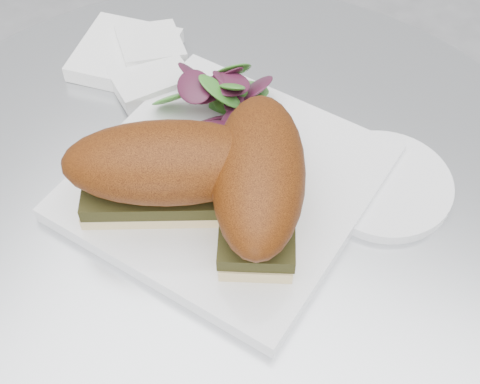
# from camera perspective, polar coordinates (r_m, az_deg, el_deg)

# --- Properties ---
(table) EXTENTS (0.70, 0.70, 0.73)m
(table) POSITION_cam_1_polar(r_m,az_deg,el_deg) (0.81, -1.43, -12.51)
(table) COLOR silver
(table) RESTS_ON ground
(plate) EXTENTS (0.27, 0.27, 0.02)m
(plate) POSITION_cam_1_polar(r_m,az_deg,el_deg) (0.61, -1.15, 0.86)
(plate) COLOR white
(plate) RESTS_ON table
(sandwich_left) EXTENTS (0.19, 0.15, 0.08)m
(sandwich_left) POSITION_cam_1_polar(r_m,az_deg,el_deg) (0.56, -6.08, 1.95)
(sandwich_left) COLOR #F0DE96
(sandwich_left) RESTS_ON plate
(sandwich_right) EXTENTS (0.14, 0.19, 0.08)m
(sandwich_right) POSITION_cam_1_polar(r_m,az_deg,el_deg) (0.55, 1.61, 1.10)
(sandwich_right) COLOR #F0DE96
(sandwich_right) RESTS_ON plate
(salad) EXTENTS (0.10, 0.10, 0.05)m
(salad) POSITION_cam_1_polar(r_m,az_deg,el_deg) (0.65, -1.41, 8.45)
(salad) COLOR #499631
(salad) RESTS_ON plate
(napkin) EXTENTS (0.15, 0.15, 0.02)m
(napkin) POSITION_cam_1_polar(r_m,az_deg,el_deg) (0.73, -8.81, 10.58)
(napkin) COLOR white
(napkin) RESTS_ON table
(saucer) EXTENTS (0.13, 0.13, 0.01)m
(saucer) POSITION_cam_1_polar(r_m,az_deg,el_deg) (0.63, 12.16, 0.64)
(saucer) COLOR white
(saucer) RESTS_ON table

